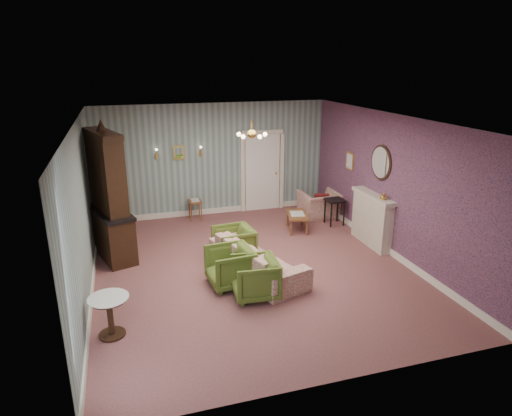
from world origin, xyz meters
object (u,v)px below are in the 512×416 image
object	(u,v)px
sofa_chintz	(257,253)
dresser	(107,192)
wingback_chair	(321,200)
fireplace	(372,219)
olive_chair_b	(230,265)
coffee_table	(297,222)
side_table_black	(334,212)
pedestal_table	(110,316)
olive_chair_c	(234,242)
olive_chair_a	(255,276)

from	to	relation	value
sofa_chintz	dresser	size ratio (longest dim) A/B	0.82
wingback_chair	fireplace	bearing A→B (deg)	97.37
olive_chair_b	coffee_table	distance (m)	3.13
sofa_chintz	side_table_black	size ratio (longest dim) A/B	3.45
pedestal_table	wingback_chair	bearing A→B (deg)	37.60
sofa_chintz	side_table_black	distance (m)	3.36
dresser	olive_chair_c	bearing A→B (deg)	-39.10
olive_chair_b	sofa_chintz	distance (m)	0.66
olive_chair_b	olive_chair_c	size ratio (longest dim) A/B	1.04
olive_chair_a	fireplace	xyz separation A→B (m)	(3.13, 1.50, 0.19)
olive_chair_a	wingback_chair	world-z (taller)	wingback_chair
coffee_table	side_table_black	xyz separation A→B (m)	(1.04, 0.11, 0.12)
wingback_chair	olive_chair_a	bearing A→B (deg)	50.12
olive_chair_c	olive_chair_b	bearing A→B (deg)	-22.83
olive_chair_b	olive_chair_a	bearing A→B (deg)	24.96
olive_chair_c	pedestal_table	bearing A→B (deg)	-54.30
olive_chair_c	side_table_black	xyz separation A→B (m)	(2.90, 1.30, -0.05)
dresser	coffee_table	bearing A→B (deg)	-14.12
olive_chair_a	sofa_chintz	distance (m)	0.86
wingback_chair	pedestal_table	distance (m)	6.58
dresser	side_table_black	bearing A→B (deg)	-13.49
olive_chair_c	coffee_table	size ratio (longest dim) A/B	0.92
olive_chair_a	wingback_chair	bearing A→B (deg)	145.54
olive_chair_a	sofa_chintz	xyz separation A→B (m)	(0.29, 0.81, 0.05)
wingback_chair	olive_chair_c	bearing A→B (deg)	33.52
olive_chair_a	olive_chair_b	distance (m)	0.62
olive_chair_c	coffee_table	bearing A→B (deg)	117.18
dresser	coffee_table	xyz separation A→B (m)	(4.24, 0.23, -1.17)
side_table_black	olive_chair_c	bearing A→B (deg)	-155.90
sofa_chintz	wingback_chair	bearing A→B (deg)	-60.05
sofa_chintz	olive_chair_a	bearing A→B (deg)	143.74
side_table_black	coffee_table	bearing A→B (deg)	-173.74
coffee_table	pedestal_table	distance (m)	5.37
sofa_chintz	coffee_table	world-z (taller)	sofa_chintz
dresser	pedestal_table	world-z (taller)	dresser
fireplace	dresser	bearing A→B (deg)	169.30
sofa_chintz	wingback_chair	world-z (taller)	wingback_chair
olive_chair_a	fireplace	distance (m)	3.48
fireplace	side_table_black	xyz separation A→B (m)	(-0.21, 1.38, -0.25)
coffee_table	pedestal_table	world-z (taller)	pedestal_table
side_table_black	olive_chair_a	bearing A→B (deg)	-135.44
side_table_black	fireplace	bearing A→B (deg)	-81.34
wingback_chair	olive_chair_b	bearing A→B (deg)	42.48
olive_chair_b	side_table_black	distance (m)	3.99
pedestal_table	olive_chair_a	bearing A→B (deg)	11.92
wingback_chair	coffee_table	size ratio (longest dim) A/B	1.23
olive_chair_c	wingback_chair	size ratio (longest dim) A/B	0.75
olive_chair_a	dresser	bearing A→B (deg)	-132.68
olive_chair_a	coffee_table	xyz separation A→B (m)	(1.88, 2.77, -0.18)
sofa_chintz	pedestal_table	bearing A→B (deg)	99.45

